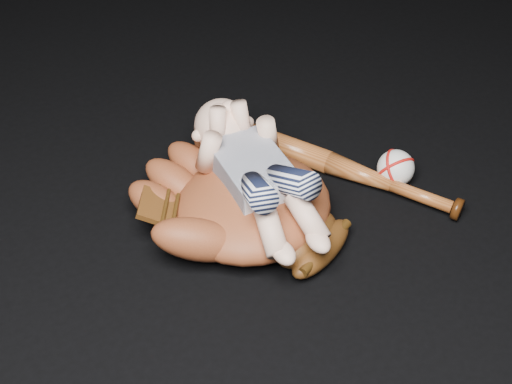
% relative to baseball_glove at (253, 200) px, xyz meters
% --- Properties ---
extents(baseball_glove, '(0.49, 0.52, 0.13)m').
position_rel_baseball_glove_xyz_m(baseball_glove, '(0.00, 0.00, 0.00)').
color(baseball_glove, maroon).
rests_on(baseball_glove, ground).
extents(newborn_baby, '(0.25, 0.42, 0.16)m').
position_rel_baseball_glove_xyz_m(newborn_baby, '(0.01, -0.01, 0.06)').
color(newborn_baby, beige).
rests_on(newborn_baby, baseball_glove).
extents(baseball_bat, '(0.24, 0.48, 0.05)m').
position_rel_baseball_glove_xyz_m(baseball_bat, '(0.23, 0.02, -0.04)').
color(baseball_bat, '#92471C').
rests_on(baseball_bat, ground).
extents(baseball, '(0.09, 0.09, 0.07)m').
position_rel_baseball_glove_xyz_m(baseball, '(0.30, -0.05, -0.03)').
color(baseball, white).
rests_on(baseball, ground).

